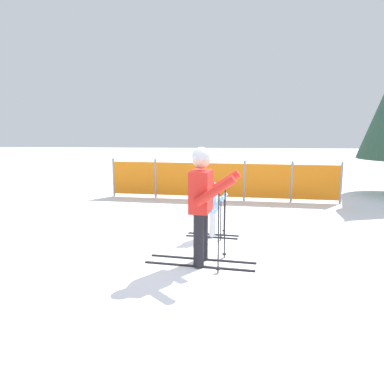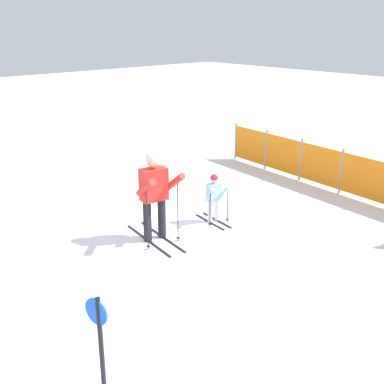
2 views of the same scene
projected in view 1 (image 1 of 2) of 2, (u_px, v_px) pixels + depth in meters
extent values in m
plane|color=white|center=(210.00, 258.00, 5.95)|extent=(60.00, 60.00, 0.00)
cube|color=black|center=(203.00, 259.00, 5.85)|extent=(1.66, 0.29, 0.02)
cube|color=black|center=(199.00, 266.00, 5.55)|extent=(1.66, 0.29, 0.02)
cylinder|color=black|center=(203.00, 234.00, 5.78)|extent=(0.16, 0.16, 0.79)
cylinder|color=black|center=(199.00, 240.00, 5.48)|extent=(0.16, 0.16, 0.79)
cube|color=red|center=(201.00, 191.00, 5.51)|extent=(0.35, 0.53, 0.61)
cylinder|color=red|center=(222.00, 184.00, 5.74)|extent=(0.60, 0.21, 0.46)
cylinder|color=red|center=(215.00, 191.00, 5.15)|extent=(0.60, 0.21, 0.46)
sphere|color=#D8AD8C|center=(201.00, 160.00, 5.43)|extent=(0.26, 0.26, 0.26)
sphere|color=silver|center=(201.00, 157.00, 5.42)|extent=(0.28, 0.28, 0.28)
cylinder|color=black|center=(225.00, 220.00, 5.84)|extent=(0.02, 0.02, 1.23)
cylinder|color=black|center=(224.00, 254.00, 5.94)|extent=(0.07, 0.07, 0.01)
cylinder|color=black|center=(218.00, 231.00, 5.22)|extent=(0.02, 0.02, 1.23)
cylinder|color=black|center=(218.00, 269.00, 5.31)|extent=(0.07, 0.07, 0.01)
cube|color=black|center=(213.00, 234.00, 7.19)|extent=(0.98, 0.19, 0.02)
cube|color=black|center=(212.00, 237.00, 7.01)|extent=(0.98, 0.19, 0.02)
cylinder|color=silver|center=(213.00, 222.00, 7.15)|extent=(0.09, 0.09, 0.46)
cylinder|color=silver|center=(212.00, 225.00, 6.97)|extent=(0.09, 0.09, 0.46)
cube|color=#8CBFF2|center=(213.00, 202.00, 6.98)|extent=(0.21, 0.31, 0.36)
cylinder|color=#8CBFF2|center=(220.00, 200.00, 7.13)|extent=(0.30, 0.11, 0.33)
cylinder|color=#8CBFF2|center=(217.00, 204.00, 6.79)|extent=(0.30, 0.11, 0.33)
sphere|color=#D8AD8C|center=(213.00, 188.00, 6.94)|extent=(0.15, 0.15, 0.15)
sphere|color=red|center=(213.00, 186.00, 6.93)|extent=(0.16, 0.16, 0.16)
cylinder|color=black|center=(224.00, 216.00, 7.21)|extent=(0.02, 0.02, 0.72)
cylinder|color=black|center=(224.00, 231.00, 7.27)|extent=(0.07, 0.07, 0.01)
cylinder|color=black|center=(221.00, 221.00, 6.78)|extent=(0.02, 0.02, 0.72)
cylinder|color=black|center=(220.00, 237.00, 6.83)|extent=(0.07, 0.07, 0.01)
cylinder|color=gray|center=(114.00, 177.00, 11.06)|extent=(0.06, 0.06, 1.13)
cylinder|color=gray|center=(156.00, 179.00, 10.84)|extent=(0.06, 0.06, 1.13)
cylinder|color=gray|center=(199.00, 180.00, 10.62)|extent=(0.06, 0.06, 1.13)
cylinder|color=gray|center=(244.00, 181.00, 10.40)|extent=(0.06, 0.06, 1.13)
cylinder|color=gray|center=(292.00, 182.00, 10.18)|extent=(0.06, 0.06, 1.13)
cylinder|color=gray|center=(341.00, 183.00, 9.96)|extent=(0.06, 0.06, 1.13)
cube|color=orange|center=(134.00, 178.00, 10.95)|extent=(1.28, 0.16, 0.95)
cube|color=orange|center=(177.00, 179.00, 10.73)|extent=(1.28, 0.16, 0.95)
cube|color=orange|center=(221.00, 180.00, 10.51)|extent=(1.28, 0.16, 0.95)
cube|color=orange|center=(268.00, 181.00, 10.29)|extent=(1.28, 0.16, 0.95)
cube|color=orange|center=(316.00, 182.00, 10.07)|extent=(1.28, 0.16, 0.95)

